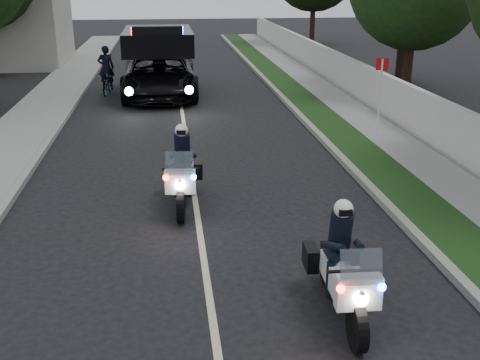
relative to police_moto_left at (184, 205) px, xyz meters
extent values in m
plane|color=black|center=(0.27, -3.91, 0.00)|extent=(120.00, 120.00, 0.00)
cube|color=gray|center=(4.37, 6.09, 0.07)|extent=(0.20, 60.00, 0.15)
cube|color=#193814|center=(5.07, 6.09, 0.08)|extent=(1.20, 60.00, 0.16)
cube|color=gray|center=(6.37, 6.09, 0.08)|extent=(1.40, 60.00, 0.16)
cube|color=beige|center=(7.37, 6.09, 0.75)|extent=(0.22, 60.00, 1.50)
cube|color=gray|center=(-3.83, 6.09, 0.07)|extent=(0.20, 60.00, 0.15)
cube|color=gray|center=(-4.93, 6.09, 0.08)|extent=(2.00, 60.00, 0.16)
cube|color=#BFB78C|center=(0.27, 6.09, 0.00)|extent=(0.12, 50.00, 0.01)
imported|color=black|center=(-0.53, 12.34, 0.00)|extent=(2.99, 6.43, 3.12)
imported|color=black|center=(-2.74, 12.94, 0.00)|extent=(0.71, 1.67, 0.85)
imported|color=black|center=(-2.74, 12.94, 0.00)|extent=(0.68, 0.48, 1.82)
camera|label=1|loc=(-0.26, -11.82, 4.80)|focal=43.21mm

